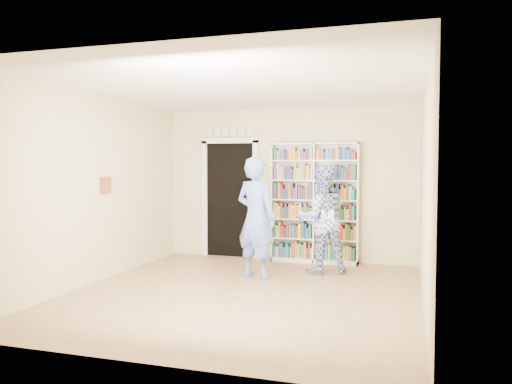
{
  "coord_description": "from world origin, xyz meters",
  "views": [
    {
      "loc": [
        2.05,
        -6.2,
        1.68
      ],
      "look_at": [
        -0.11,
        0.9,
        1.29
      ],
      "focal_mm": 35.0,
      "sensor_mm": 36.0,
      "label": 1
    }
  ],
  "objects": [
    {
      "name": "paper_sheet",
      "position": [
        0.9,
        1.32,
        0.89
      ],
      "size": [
        0.18,
        0.05,
        0.26
      ],
      "primitive_type": "cube",
      "rotation": [
        0.0,
        0.0,
        0.23
      ],
      "color": "white",
      "rests_on": "man_plaid"
    },
    {
      "name": "wall_right",
      "position": [
        2.25,
        0.0,
        1.35
      ],
      "size": [
        0.0,
        5.0,
        5.0
      ],
      "primitive_type": "plane",
      "rotation": [
        1.57,
        0.0,
        -1.57
      ],
      "color": "beige",
      "rests_on": "floor"
    },
    {
      "name": "man_plaid",
      "position": [
        0.77,
        1.53,
        0.85
      ],
      "size": [
        1.02,
        0.94,
        1.7
      ],
      "primitive_type": "imported",
      "rotation": [
        0.0,
        0.0,
        3.59
      ],
      "color": "#344B9F",
      "rests_on": "floor"
    },
    {
      "name": "wall_back",
      "position": [
        0.0,
        2.5,
        1.35
      ],
      "size": [
        4.5,
        0.0,
        4.5
      ],
      "primitive_type": "plane",
      "rotation": [
        1.57,
        0.0,
        0.0
      ],
      "color": "beige",
      "rests_on": "floor"
    },
    {
      "name": "wall_left",
      "position": [
        -2.25,
        0.0,
        1.35
      ],
      "size": [
        0.0,
        5.0,
        5.0
      ],
      "primitive_type": "plane",
      "rotation": [
        1.57,
        0.0,
        1.57
      ],
      "color": "beige",
      "rests_on": "floor"
    },
    {
      "name": "wall_art",
      "position": [
        -2.23,
        0.2,
        1.4
      ],
      "size": [
        0.03,
        0.25,
        0.25
      ],
      "primitive_type": "cube",
      "color": "brown",
      "rests_on": "wall_left"
    },
    {
      "name": "bookshelf",
      "position": [
        0.51,
        2.34,
        1.05
      ],
      "size": [
        1.51,
        0.28,
        2.08
      ],
      "rotation": [
        0.0,
        0.0,
        0.08
      ],
      "color": "white",
      "rests_on": "floor"
    },
    {
      "name": "ceiling",
      "position": [
        0.0,
        0.0,
        2.7
      ],
      "size": [
        5.0,
        5.0,
        0.0
      ],
      "primitive_type": "plane",
      "rotation": [
        3.14,
        0.0,
        0.0
      ],
      "color": "white",
      "rests_on": "wall_back"
    },
    {
      "name": "doorway",
      "position": [
        -1.1,
        2.48,
        1.18
      ],
      "size": [
        1.1,
        0.08,
        2.43
      ],
      "color": "black",
      "rests_on": "floor"
    },
    {
      "name": "floor",
      "position": [
        0.0,
        0.0,
        0.0
      ],
      "size": [
        5.0,
        5.0,
        0.0
      ],
      "primitive_type": "plane",
      "color": "#906646",
      "rests_on": "ground"
    },
    {
      "name": "man_blue",
      "position": [
        -0.11,
        0.89,
        0.91
      ],
      "size": [
        0.77,
        0.63,
        1.82
      ],
      "primitive_type": "imported",
      "rotation": [
        0.0,
        0.0,
        2.8
      ],
      "color": "#5C7DCD",
      "rests_on": "floor"
    }
  ]
}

